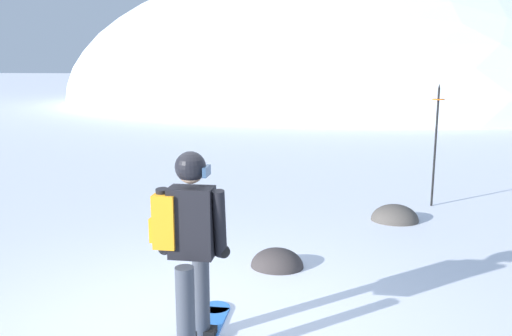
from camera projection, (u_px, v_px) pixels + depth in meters
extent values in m
plane|color=white|center=(187.00, 333.00, 4.71)|extent=(300.00, 300.00, 0.00)
ellipsoid|color=white|center=(343.00, 101.00, 36.19)|extent=(37.34, 33.60, 17.99)
cylinder|color=blue|center=(216.00, 308.00, 5.18)|extent=(0.28, 0.28, 0.02)
cube|color=black|center=(202.00, 331.00, 4.65)|extent=(0.26, 0.15, 0.06)
cylinder|color=#3D424C|center=(201.00, 291.00, 4.57)|extent=(0.15, 0.15, 0.82)
cylinder|color=#3D424C|center=(186.00, 317.00, 4.11)|extent=(0.15, 0.15, 0.82)
cube|color=black|center=(192.00, 222.00, 4.21)|extent=(0.37, 0.24, 0.58)
cylinder|color=black|center=(164.00, 221.00, 4.24)|extent=(0.11, 0.18, 0.57)
cylinder|color=black|center=(220.00, 224.00, 4.17)|extent=(0.11, 0.18, 0.57)
sphere|color=black|center=(165.00, 248.00, 4.33)|extent=(0.11, 0.11, 0.11)
sphere|color=black|center=(224.00, 252.00, 4.25)|extent=(0.11, 0.11, 0.11)
cube|color=orange|center=(168.00, 219.00, 4.23)|extent=(0.19, 0.29, 0.44)
cube|color=orange|center=(156.00, 228.00, 4.26)|extent=(0.07, 0.20, 0.20)
sphere|color=tan|center=(191.00, 171.00, 4.12)|extent=(0.21, 0.21, 0.21)
sphere|color=black|center=(190.00, 167.00, 4.12)|extent=(0.25, 0.25, 0.25)
cube|color=navy|center=(207.00, 171.00, 4.10)|extent=(0.04, 0.17, 0.08)
cylinder|color=black|center=(435.00, 148.00, 8.82)|extent=(0.04, 0.04, 2.01)
cylinder|color=orange|center=(438.00, 99.00, 8.66)|extent=(0.20, 0.20, 0.02)
cone|color=black|center=(439.00, 86.00, 8.62)|extent=(0.04, 0.04, 0.08)
ellipsoid|color=#4C4742|center=(395.00, 221.00, 8.14)|extent=(0.73, 0.62, 0.51)
ellipsoid|color=#383333|center=(277.00, 267.00, 6.28)|extent=(0.64, 0.54, 0.45)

